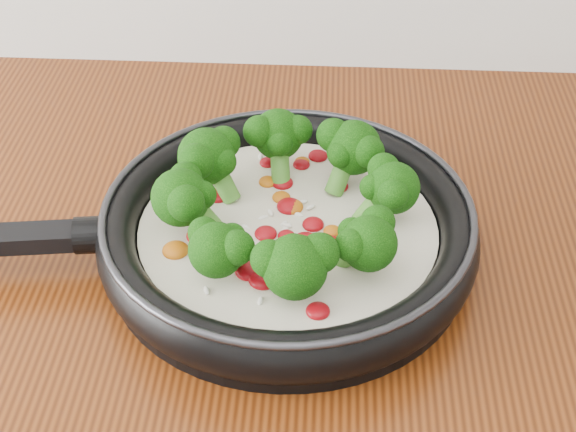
{
  "coord_description": "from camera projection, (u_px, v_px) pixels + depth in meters",
  "views": [
    {
      "loc": [
        0.11,
        0.49,
        1.45
      ],
      "look_at": [
        0.07,
        1.11,
        0.95
      ],
      "focal_mm": 52.94,
      "sensor_mm": 36.0,
      "label": 1
    }
  ],
  "objects": [
    {
      "name": "skillet",
      "position": [
        284.0,
        226.0,
        0.8
      ],
      "size": [
        0.58,
        0.41,
        0.11
      ],
      "color": "black",
      "rests_on": "counter"
    }
  ]
}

